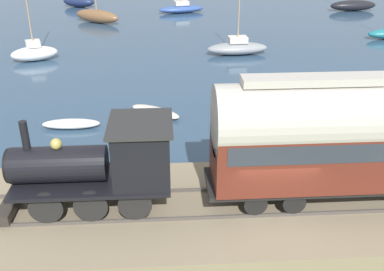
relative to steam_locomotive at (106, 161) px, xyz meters
The scene contains 15 objects.
ground_plane 5.85m from the steam_locomotive, 94.40° to the right, with size 200.00×200.00×0.00m, color #516B38.
harbor_water 43.63m from the steam_locomotive, ahead, with size 80.00×80.00×0.01m.
rail_embankment 5.73m from the steam_locomotive, 90.00° to the right, with size 5.87×56.00×0.69m.
steam_locomotive is the anchor object (origin of this frame).
passenger_coach 8.29m from the steam_locomotive, 90.00° to the right, with size 2.30×10.05×4.36m.
sailboat_gray 21.96m from the steam_locomotive, 20.13° to the right, with size 1.99×4.73×6.40m.
sailboat_white 21.30m from the steam_locomotive, 20.45° to the left, with size 2.57×3.61×8.29m.
sailboat_blue 37.98m from the steam_locomotive, ahead, with size 2.97×5.34×5.08m.
sailboat_brown 33.32m from the steam_locomotive, ahead, with size 4.12×5.17×5.82m.
sailboat_navy 42.82m from the steam_locomotive, 10.49° to the left, with size 3.10×4.38×6.97m.
sailboat_black 44.32m from the steam_locomotive, 31.73° to the right, with size 2.13×5.46×8.24m.
rowboat_off_pier 9.53m from the steam_locomotive, ahead, with size 2.56×2.97×0.38m.
rowboat_mid_harbor 15.64m from the steam_locomotive, 35.11° to the right, with size 2.71×2.41×0.36m.
rowboat_far_out 13.07m from the steam_locomotive, 43.49° to the right, with size 1.05×2.48×0.38m.
rowboat_near_shore 8.53m from the steam_locomotive, 19.11° to the left, with size 0.89×2.83×0.44m.
Camera 1 is at (-12.23, 3.40, 9.29)m, focal length 42.00 mm.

